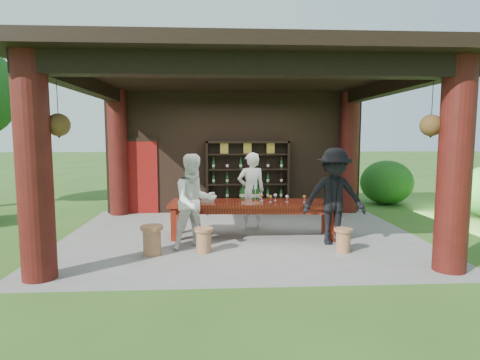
{
  "coord_description": "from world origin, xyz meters",
  "views": [
    {
      "loc": [
        -0.5,
        -8.34,
        2.12
      ],
      "look_at": [
        0.0,
        0.4,
        1.15
      ],
      "focal_mm": 30.0,
      "sensor_mm": 36.0,
      "label": 1
    }
  ],
  "objects": [
    {
      "name": "shrubs",
      "position": [
        0.78,
        0.62,
        0.56
      ],
      "size": [
        15.26,
        8.61,
        1.36
      ],
      "color": "#194C14",
      "rests_on": "ground"
    },
    {
      "name": "table_glasses",
      "position": [
        0.8,
        -0.14,
        0.82
      ],
      "size": [
        0.93,
        0.3,
        0.15
      ],
      "color": "silver",
      "rests_on": "tasting_table"
    },
    {
      "name": "table_bottles",
      "position": [
        0.24,
        0.22,
        0.9
      ],
      "size": [
        0.39,
        0.12,
        0.31
      ],
      "color": "#194C1E",
      "rests_on": "tasting_table"
    },
    {
      "name": "pavilion",
      "position": [
        -0.01,
        0.43,
        2.13
      ],
      "size": [
        7.5,
        6.0,
        3.6
      ],
      "color": "slate",
      "rests_on": "ground"
    },
    {
      "name": "guest_woman",
      "position": [
        -0.93,
        -0.88,
        0.89
      ],
      "size": [
        1.07,
        0.97,
        1.78
      ],
      "primitive_type": "imported",
      "rotation": [
        0.0,
        0.0,
        0.43
      ],
      "color": "white",
      "rests_on": "ground"
    },
    {
      "name": "wine_shelf",
      "position": [
        0.32,
        2.45,
        1.0
      ],
      "size": [
        2.25,
        0.34,
        1.98
      ],
      "color": "black",
      "rests_on": "ground"
    },
    {
      "name": "tasting_table",
      "position": [
        0.23,
        -0.11,
        0.63
      ],
      "size": [
        3.46,
        1.11,
        0.75
      ],
      "rotation": [
        0.0,
        0.0,
        -0.07
      ],
      "color": "#59120C",
      "rests_on": "ground"
    },
    {
      "name": "stool_near_left",
      "position": [
        -0.75,
        -1.18,
        0.24
      ],
      "size": [
        0.34,
        0.34,
        0.45
      ],
      "rotation": [
        0.0,
        0.0,
        -0.04
      ],
      "color": "brown",
      "rests_on": "ground"
    },
    {
      "name": "ground",
      "position": [
        0.0,
        0.0,
        0.0
      ],
      "size": [
        90.0,
        90.0,
        0.0
      ],
      "primitive_type": "plane",
      "color": "#2D5119",
      "rests_on": "ground"
    },
    {
      "name": "stool_near_right",
      "position": [
        1.79,
        -1.31,
        0.23
      ],
      "size": [
        0.33,
        0.33,
        0.44
      ],
      "rotation": [
        0.0,
        0.0,
        0.22
      ],
      "color": "brown",
      "rests_on": "ground"
    },
    {
      "name": "guest_man",
      "position": [
        1.78,
        -0.73,
        0.94
      ],
      "size": [
        1.26,
        0.77,
        1.88
      ],
      "primitive_type": "imported",
      "rotation": [
        0.0,
        0.0,
        -0.06
      ],
      "color": "black",
      "rests_on": "ground"
    },
    {
      "name": "trees",
      "position": [
        3.9,
        1.48,
        3.37
      ],
      "size": [
        20.45,
        9.48,
        4.8
      ],
      "color": "#3F2819",
      "rests_on": "ground"
    },
    {
      "name": "napkin_basket",
      "position": [
        -0.7,
        -0.17,
        0.82
      ],
      "size": [
        0.27,
        0.2,
        0.14
      ],
      "primitive_type": "cube",
      "rotation": [
        0.0,
        0.0,
        -0.07
      ],
      "color": "#BF6672",
      "rests_on": "tasting_table"
    },
    {
      "name": "stool_far_left",
      "position": [
        -1.67,
        -1.29,
        0.28
      ],
      "size": [
        0.4,
        0.4,
        0.53
      ],
      "rotation": [
        0.0,
        0.0,
        0.4
      ],
      "color": "brown",
      "rests_on": "ground"
    },
    {
      "name": "host",
      "position": [
        0.27,
        0.64,
        0.87
      ],
      "size": [
        0.7,
        0.52,
        1.75
      ],
      "primitive_type": "imported",
      "rotation": [
        0.0,
        0.0,
        3.31
      ],
      "color": "white",
      "rests_on": "ground"
    }
  ]
}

